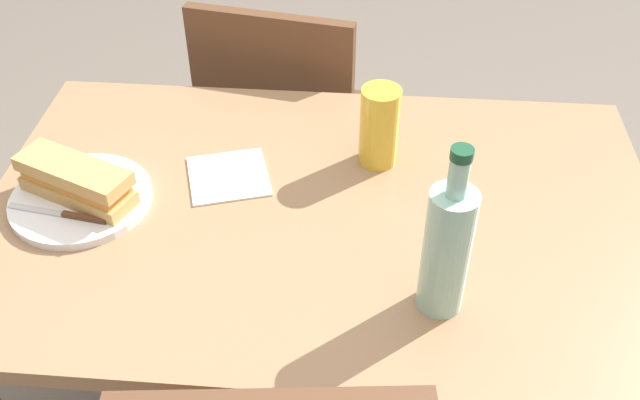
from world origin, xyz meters
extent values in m
cube|color=#997251|center=(0.00, 0.00, 0.74)|extent=(1.17, 0.75, 0.03)
cylinder|color=#262628|center=(-0.52, -0.31, 0.36)|extent=(0.06, 0.06, 0.72)
cylinder|color=#262628|center=(0.52, -0.31, 0.36)|extent=(0.06, 0.06, 0.72)
cube|color=brown|center=(0.12, -0.65, 0.47)|extent=(0.46, 0.46, 0.02)
cube|color=brown|center=(0.15, -0.47, 0.68)|extent=(0.38, 0.10, 0.40)
cylinder|color=brown|center=(-0.09, -0.80, 0.23)|extent=(0.04, 0.04, 0.46)
cylinder|color=brown|center=(0.26, -0.86, 0.23)|extent=(0.04, 0.04, 0.46)
cylinder|color=brown|center=(-0.03, -0.44, 0.23)|extent=(0.04, 0.04, 0.46)
cylinder|color=brown|center=(0.33, -0.51, 0.23)|extent=(0.04, 0.04, 0.46)
cylinder|color=white|center=(0.42, 0.02, 0.76)|extent=(0.24, 0.24, 0.01)
cube|color=tan|center=(0.42, 0.02, 0.78)|extent=(0.22, 0.15, 0.02)
cube|color=#CC8438|center=(0.42, 0.02, 0.80)|extent=(0.20, 0.13, 0.02)
cube|color=tan|center=(0.42, 0.02, 0.82)|extent=(0.22, 0.15, 0.02)
cube|color=silver|center=(0.48, 0.06, 0.77)|extent=(0.10, 0.03, 0.00)
cube|color=#59331E|center=(0.39, 0.08, 0.77)|extent=(0.08, 0.02, 0.01)
cylinder|color=#99C6B7|center=(-0.19, 0.20, 0.86)|extent=(0.07, 0.07, 0.21)
cylinder|color=#99C6B7|center=(-0.19, 0.20, 0.99)|extent=(0.03, 0.03, 0.06)
cylinder|color=#19472D|center=(-0.19, 0.20, 1.03)|extent=(0.03, 0.03, 0.02)
cylinder|color=gold|center=(-0.10, -0.15, 0.83)|extent=(0.07, 0.07, 0.15)
cube|color=white|center=(0.17, -0.07, 0.75)|extent=(0.18, 0.18, 0.00)
camera|label=1|loc=(-0.08, 0.93, 1.57)|focal=40.49mm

